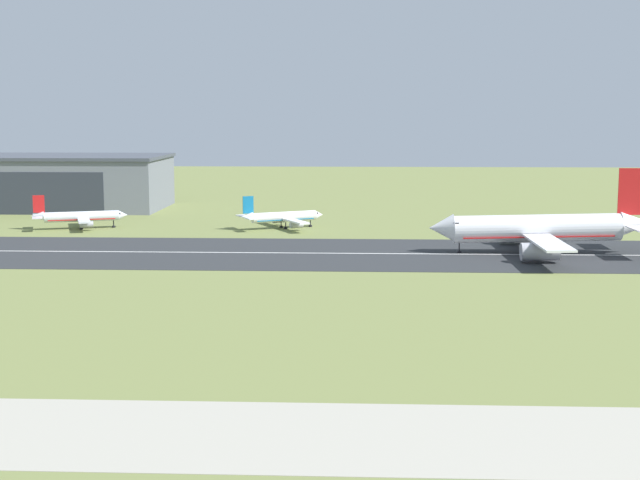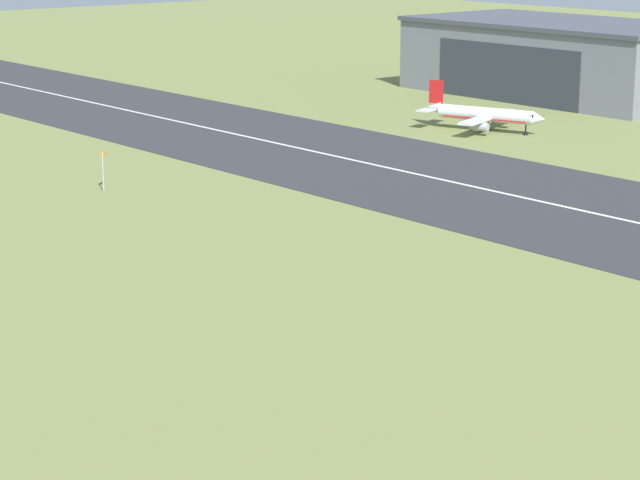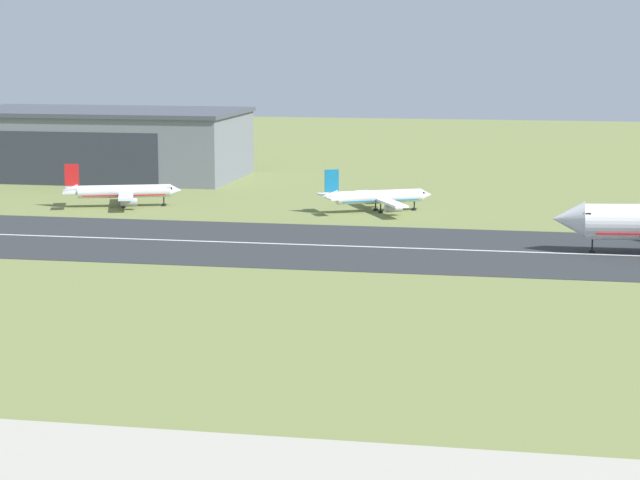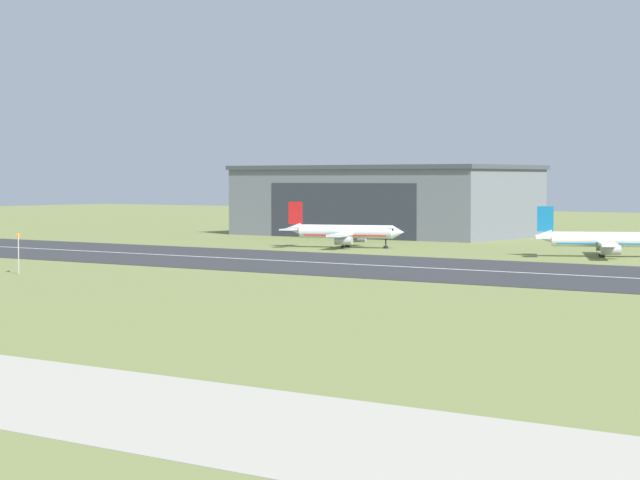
# 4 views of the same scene
# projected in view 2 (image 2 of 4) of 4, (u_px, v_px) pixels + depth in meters

# --- Properties ---
(ground_plane) EXTENTS (706.09, 706.09, 0.00)m
(ground_plane) POSITION_uv_depth(u_px,v_px,m) (42.00, 267.00, 132.55)
(ground_plane) COLOR olive
(runway_strip) EXTENTS (466.09, 40.59, 0.06)m
(runway_strip) POSITION_uv_depth(u_px,v_px,m) (467.00, 185.00, 172.63)
(runway_strip) COLOR #2B2D30
(runway_strip) RESTS_ON ground_plane
(runway_centreline) EXTENTS (419.48, 0.70, 0.01)m
(runway_centreline) POSITION_uv_depth(u_px,v_px,m) (467.00, 185.00, 172.62)
(runway_centreline) COLOR silver
(runway_centreline) RESTS_ON runway_strip
(hangar_building) EXTENTS (62.88, 34.16, 15.41)m
(hangar_building) POSITION_uv_depth(u_px,v_px,m) (561.00, 58.00, 258.47)
(hangar_building) COLOR slate
(hangar_building) RESTS_ON ground_plane
(airplane_parked_centre) EXTENTS (22.76, 18.80, 8.28)m
(airplane_parked_centre) POSITION_uv_depth(u_px,v_px,m) (484.00, 115.00, 216.00)
(airplane_parked_centre) COLOR silver
(airplane_parked_centre) RESTS_ON ground_plane
(windsock_pole) EXTENTS (1.91, 1.94, 5.38)m
(windsock_pole) POSITION_uv_depth(u_px,v_px,m) (104.00, 156.00, 168.53)
(windsock_pole) COLOR #B7B7BC
(windsock_pole) RESTS_ON ground_plane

